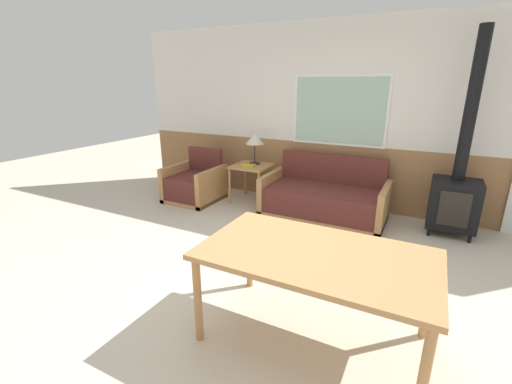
{
  "coord_description": "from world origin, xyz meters",
  "views": [
    {
      "loc": [
        1.15,
        -2.49,
        1.86
      ],
      "look_at": [
        -0.72,
        1.13,
        0.54
      ],
      "focal_mm": 24.0,
      "sensor_mm": 36.0,
      "label": 1
    }
  ],
  "objects_px": {
    "table_lamp": "(255,140)",
    "dining_table": "(316,261)",
    "side_table": "(252,171)",
    "armchair": "(195,185)",
    "wood_stove": "(457,186)",
    "couch": "(324,199)"
  },
  "relations": [
    {
      "from": "armchair",
      "to": "wood_stove",
      "type": "height_order",
      "value": "wood_stove"
    },
    {
      "from": "couch",
      "to": "side_table",
      "type": "bearing_deg",
      "value": 176.48
    },
    {
      "from": "side_table",
      "to": "table_lamp",
      "type": "relative_size",
      "value": 1.23
    },
    {
      "from": "couch",
      "to": "dining_table",
      "type": "height_order",
      "value": "couch"
    },
    {
      "from": "couch",
      "to": "wood_stove",
      "type": "distance_m",
      "value": 1.66
    },
    {
      "from": "table_lamp",
      "to": "wood_stove",
      "type": "bearing_deg",
      "value": -1.1
    },
    {
      "from": "side_table",
      "to": "wood_stove",
      "type": "bearing_deg",
      "value": 0.95
    },
    {
      "from": "wood_stove",
      "to": "couch",
      "type": "bearing_deg",
      "value": -175.69
    },
    {
      "from": "dining_table",
      "to": "armchair",
      "type": "bearing_deg",
      "value": 141.32
    },
    {
      "from": "side_table",
      "to": "table_lamp",
      "type": "bearing_deg",
      "value": 88.92
    },
    {
      "from": "armchair",
      "to": "dining_table",
      "type": "height_order",
      "value": "armchair"
    },
    {
      "from": "side_table",
      "to": "table_lamp",
      "type": "height_order",
      "value": "table_lamp"
    },
    {
      "from": "couch",
      "to": "wood_stove",
      "type": "relative_size",
      "value": 0.7
    },
    {
      "from": "side_table",
      "to": "dining_table",
      "type": "height_order",
      "value": "dining_table"
    },
    {
      "from": "armchair",
      "to": "dining_table",
      "type": "distance_m",
      "value": 3.52
    },
    {
      "from": "couch",
      "to": "table_lamp",
      "type": "xyz_separation_m",
      "value": [
        -1.21,
        0.18,
        0.73
      ]
    },
    {
      "from": "side_table",
      "to": "table_lamp",
      "type": "distance_m",
      "value": 0.49
    },
    {
      "from": "side_table",
      "to": "armchair",
      "type": "bearing_deg",
      "value": -157.19
    },
    {
      "from": "couch",
      "to": "table_lamp",
      "type": "relative_size",
      "value": 3.52
    },
    {
      "from": "side_table",
      "to": "wood_stove",
      "type": "height_order",
      "value": "wood_stove"
    },
    {
      "from": "couch",
      "to": "side_table",
      "type": "distance_m",
      "value": 1.24
    },
    {
      "from": "table_lamp",
      "to": "dining_table",
      "type": "xyz_separation_m",
      "value": [
        1.87,
        -2.65,
        -0.33
      ]
    }
  ]
}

